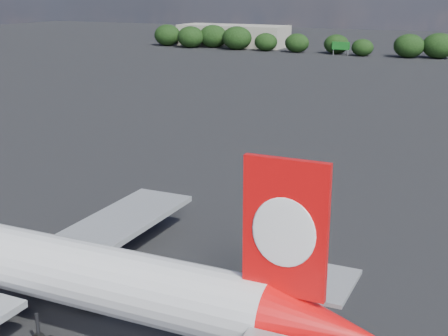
% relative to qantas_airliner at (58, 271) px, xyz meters
% --- Properties ---
extents(ground, '(500.00, 500.00, 0.00)m').
position_rel_qantas_airliner_xyz_m(ground, '(-10.83, 63.05, -4.20)').
color(ground, black).
rests_on(ground, ground).
extents(qantas_airliner, '(42.09, 39.93, 13.79)m').
position_rel_qantas_airliner_xyz_m(qantas_airliner, '(0.00, 0.00, 0.00)').
color(qantas_airliner, silver).
rests_on(qantas_airliner, ground).
extents(terminal_building, '(42.00, 16.00, 8.00)m').
position_rel_qantas_airliner_xyz_m(terminal_building, '(-75.83, 195.05, -0.20)').
color(terminal_building, gray).
rests_on(terminal_building, ground).
extents(highway_sign, '(6.00, 0.30, 4.50)m').
position_rel_qantas_airliner_xyz_m(highway_sign, '(-28.83, 179.05, -1.07)').
color(highway_sign, '#125E1A').
rests_on(highway_sign, ground).
extents(billboard_yellow, '(5.00, 0.30, 5.50)m').
position_rel_qantas_airliner_xyz_m(billboard_yellow, '(1.17, 185.05, -0.33)').
color(billboard_yellow, yellow).
rests_on(billboard_yellow, ground).
extents(horizon_treeline, '(201.07, 15.54, 8.50)m').
position_rel_qantas_airliner_xyz_m(horizon_treeline, '(-13.61, 183.05, -0.43)').
color(horizon_treeline, black).
rests_on(horizon_treeline, ground).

